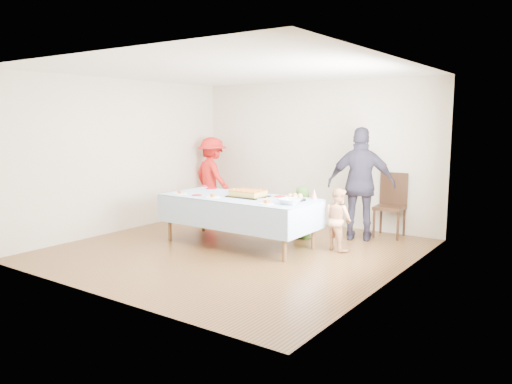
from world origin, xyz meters
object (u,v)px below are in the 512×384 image
at_px(dining_chair, 391,201).
at_px(adult_left, 212,177).
at_px(birthday_cake, 248,194).
at_px(party_table, 239,200).

height_order(dining_chair, adult_left, adult_left).
xyz_separation_m(birthday_cake, adult_left, (-2.10, 1.62, -0.01)).
bearing_deg(birthday_cake, dining_chair, 49.98).
distance_m(birthday_cake, adult_left, 2.65).
bearing_deg(dining_chair, birthday_cake, -134.60).
bearing_deg(birthday_cake, adult_left, 142.39).
xyz_separation_m(party_table, dining_chair, (1.77, 2.00, -0.12)).
bearing_deg(party_table, dining_chair, 48.48).
bearing_deg(dining_chair, party_table, -136.10).
distance_m(birthday_cake, dining_chair, 2.54).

